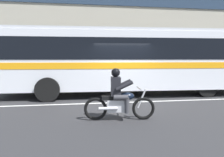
# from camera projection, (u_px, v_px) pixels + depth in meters

# --- Properties ---
(ground_plane) EXTENTS (60.00, 60.00, 0.00)m
(ground_plane) POSITION_uv_depth(u_px,v_px,m) (122.00, 99.00, 8.92)
(ground_plane) COLOR #2B2B2D
(sidewalk_curb) EXTENTS (28.00, 3.80, 0.15)m
(sidewalk_curb) POSITION_uv_depth(u_px,v_px,m) (108.00, 83.00, 13.94)
(sidewalk_curb) COLOR #A39E93
(sidewalk_curb) RESTS_ON ground_plane
(lane_center_stripe) EXTENTS (26.60, 0.14, 0.01)m
(lane_center_stripe) POSITION_uv_depth(u_px,v_px,m) (125.00, 102.00, 8.33)
(lane_center_stripe) COLOR silver
(lane_center_stripe) RESTS_ON ground_plane
(office_building_facade) EXTENTS (28.00, 0.89, 9.43)m
(office_building_facade) POSITION_uv_depth(u_px,v_px,m) (104.00, 22.00, 15.70)
(office_building_facade) COLOR gray
(office_building_facade) RESTS_ON ground_plane
(transit_bus) EXTENTS (12.71, 3.09, 3.22)m
(transit_bus) POSITION_uv_depth(u_px,v_px,m) (131.00, 58.00, 10.00)
(transit_bus) COLOR silver
(transit_bus) RESTS_ON ground_plane
(motorcycle_with_rider) EXTENTS (2.14, 0.65, 1.56)m
(motorcycle_with_rider) POSITION_uv_depth(u_px,v_px,m) (119.00, 99.00, 5.92)
(motorcycle_with_rider) COLOR black
(motorcycle_with_rider) RESTS_ON ground_plane
(fire_hydrant) EXTENTS (0.22, 0.30, 0.75)m
(fire_hydrant) POSITION_uv_depth(u_px,v_px,m) (141.00, 78.00, 13.19)
(fire_hydrant) COLOR gold
(fire_hydrant) RESTS_ON sidewalk_curb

